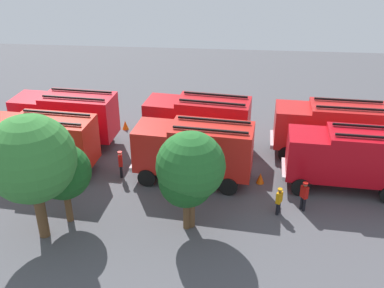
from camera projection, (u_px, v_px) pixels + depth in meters
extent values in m
plane|color=#4C4C51|center=(192.00, 163.00, 29.63)|extent=(55.33, 55.33, 0.00)
cube|color=red|center=(291.00, 125.00, 29.88)|extent=(2.34, 2.63, 2.60)
cube|color=#8C9EAD|center=(276.00, 120.00, 29.88)|extent=(0.21, 2.13, 1.46)
cube|color=red|center=(346.00, 126.00, 29.34)|extent=(4.94, 2.78, 2.90)
cube|color=black|center=(352.00, 108.00, 28.02)|extent=(4.32, 0.38, 0.12)
cube|color=black|center=(348.00, 100.00, 29.22)|extent=(4.32, 0.38, 0.12)
cube|color=silver|center=(272.00, 139.00, 30.57)|extent=(0.34, 2.38, 0.28)
cylinder|color=black|center=(287.00, 154.00, 29.57)|extent=(1.12, 0.41, 1.10)
cylinder|color=black|center=(285.00, 138.00, 31.68)|extent=(1.12, 0.41, 1.10)
cylinder|color=black|center=(364.00, 159.00, 28.91)|extent=(1.12, 0.41, 1.10)
cylinder|color=black|center=(358.00, 143.00, 31.02)|extent=(1.12, 0.41, 1.10)
cube|color=red|center=(163.00, 118.00, 30.96)|extent=(2.49, 2.75, 2.60)
cube|color=#8C9EAD|center=(148.00, 112.00, 31.01)|extent=(0.34, 2.12, 1.46)
cube|color=red|center=(213.00, 120.00, 30.22)|extent=(5.07, 3.08, 2.90)
cube|color=black|center=(212.00, 102.00, 28.90)|extent=(4.30, 0.66, 0.12)
cube|color=black|center=(216.00, 95.00, 30.09)|extent=(4.30, 0.66, 0.12)
cube|color=silver|center=(147.00, 131.00, 31.72)|extent=(0.49, 2.38, 0.28)
cylinder|color=black|center=(156.00, 145.00, 30.67)|extent=(1.13, 0.48, 1.10)
cylinder|color=black|center=(166.00, 130.00, 32.75)|extent=(1.13, 0.48, 1.10)
cylinder|color=black|center=(227.00, 153.00, 29.73)|extent=(1.13, 0.48, 1.10)
cylinder|color=black|center=(232.00, 137.00, 31.81)|extent=(1.13, 0.48, 1.10)
cube|color=red|center=(33.00, 114.00, 31.52)|extent=(2.39, 2.67, 2.60)
cube|color=#8C9EAD|center=(18.00, 109.00, 31.53)|extent=(0.25, 2.12, 1.46)
cube|color=red|center=(80.00, 116.00, 30.92)|extent=(4.98, 2.87, 2.90)
cube|color=black|center=(73.00, 98.00, 29.59)|extent=(4.32, 0.46, 0.12)
cube|color=black|center=(81.00, 91.00, 30.79)|extent=(4.32, 0.46, 0.12)
cube|color=silver|center=(20.00, 128.00, 32.23)|extent=(0.39, 2.38, 0.28)
cylinder|color=black|center=(26.00, 141.00, 31.21)|extent=(1.12, 0.44, 1.10)
cylinder|color=black|center=(42.00, 127.00, 33.31)|extent=(1.12, 0.44, 1.10)
cylinder|color=black|center=(93.00, 147.00, 30.47)|extent=(1.12, 0.44, 1.10)
cylinder|color=black|center=(105.00, 132.00, 32.57)|extent=(1.12, 0.44, 1.10)
cube|color=red|center=(306.00, 154.00, 26.36)|extent=(2.37, 2.65, 2.60)
cube|color=#8C9EAD|center=(288.00, 148.00, 26.37)|extent=(0.23, 2.13, 1.46)
cube|color=red|center=(369.00, 156.00, 25.79)|extent=(4.96, 2.83, 2.90)
cube|color=black|center=(376.00, 137.00, 24.46)|extent=(4.32, 0.42, 0.12)
cube|color=black|center=(371.00, 126.00, 25.67)|extent=(4.32, 0.42, 0.12)
cube|color=silver|center=(283.00, 169.00, 27.06)|extent=(0.37, 2.38, 0.28)
cylinder|color=black|center=(301.00, 187.00, 26.05)|extent=(1.12, 0.43, 1.10)
cylinder|color=black|center=(299.00, 166.00, 28.15)|extent=(1.12, 0.43, 1.10)
cylinder|color=black|center=(381.00, 173.00, 27.45)|extent=(1.12, 0.43, 1.10)
cube|color=red|center=(155.00, 146.00, 27.26)|extent=(2.45, 2.71, 2.60)
cube|color=#8C9EAD|center=(138.00, 140.00, 27.29)|extent=(0.30, 2.12, 1.46)
cube|color=red|center=(212.00, 149.00, 26.58)|extent=(5.03, 2.98, 2.90)
cube|color=black|center=(210.00, 130.00, 25.26)|extent=(4.31, 0.57, 0.12)
cube|color=black|center=(214.00, 120.00, 26.46)|extent=(4.31, 0.57, 0.12)
cube|color=silver|center=(137.00, 160.00, 27.99)|extent=(0.44, 2.38, 0.28)
cylinder|color=black|center=(147.00, 177.00, 26.96)|extent=(1.13, 0.46, 1.10)
cylinder|color=black|center=(157.00, 158.00, 29.05)|extent=(1.13, 0.46, 1.10)
cylinder|color=black|center=(228.00, 186.00, 26.11)|extent=(1.13, 0.46, 1.10)
cylinder|color=black|center=(233.00, 166.00, 28.20)|extent=(1.13, 0.46, 1.10)
cube|color=red|center=(3.00, 138.00, 28.14)|extent=(2.40, 2.67, 2.60)
cube|color=red|center=(55.00, 141.00, 27.53)|extent=(4.99, 2.89, 2.90)
cube|color=black|center=(46.00, 122.00, 26.20)|extent=(4.32, 0.48, 0.12)
cube|color=black|center=(56.00, 113.00, 27.40)|extent=(4.32, 0.48, 0.12)
cylinder|color=black|center=(14.00, 151.00, 29.93)|extent=(1.13, 0.44, 1.10)
cylinder|color=black|center=(69.00, 176.00, 27.07)|extent=(1.13, 0.44, 1.10)
cylinder|color=black|center=(84.00, 157.00, 29.17)|extent=(1.13, 0.44, 1.10)
cylinder|color=black|center=(304.00, 205.00, 24.71)|extent=(0.16, 0.16, 0.82)
cylinder|color=black|center=(302.00, 203.00, 24.87)|extent=(0.16, 0.16, 0.82)
cube|color=#B7140F|center=(304.00, 192.00, 24.44)|extent=(0.43, 0.48, 0.72)
sphere|color=brown|center=(305.00, 185.00, 24.22)|extent=(0.23, 0.23, 0.23)
cylinder|color=#B7140F|center=(306.00, 183.00, 24.17)|extent=(0.29, 0.29, 0.07)
cylinder|color=black|center=(277.00, 209.00, 24.42)|extent=(0.16, 0.16, 0.75)
cylinder|color=black|center=(279.00, 207.00, 24.57)|extent=(0.16, 0.16, 0.75)
cube|color=orange|center=(279.00, 197.00, 24.17)|extent=(0.41, 0.48, 0.65)
sphere|color=brown|center=(280.00, 191.00, 23.97)|extent=(0.21, 0.21, 0.21)
cylinder|color=orange|center=(280.00, 189.00, 23.94)|extent=(0.26, 0.26, 0.06)
cylinder|color=black|center=(121.00, 172.00, 27.82)|extent=(0.16, 0.16, 0.81)
cylinder|color=black|center=(121.00, 170.00, 28.01)|extent=(0.16, 0.16, 0.81)
cube|color=#B7140F|center=(120.00, 160.00, 27.56)|extent=(0.32, 0.46, 0.71)
sphere|color=beige|center=(120.00, 154.00, 27.35)|extent=(0.23, 0.23, 0.23)
cylinder|color=#B7140F|center=(120.00, 152.00, 27.30)|extent=(0.29, 0.29, 0.07)
cylinder|color=brown|center=(191.00, 209.00, 23.23)|extent=(0.43, 0.43, 2.17)
sphere|color=#236628|center=(191.00, 166.00, 22.05)|extent=(3.47, 3.47, 3.47)
cylinder|color=brown|center=(186.00, 214.00, 23.18)|extent=(0.35, 0.35, 1.75)
sphere|color=#19511E|center=(186.00, 180.00, 22.23)|extent=(2.80, 2.80, 2.80)
cylinder|color=brown|center=(68.00, 206.00, 23.73)|extent=(0.36, 0.36, 1.79)
sphere|color=#19511E|center=(63.00, 172.00, 22.76)|extent=(2.87, 2.87, 2.87)
cylinder|color=brown|center=(41.00, 214.00, 22.41)|extent=(0.53, 0.53, 2.67)
sphere|color=#337A33|center=(31.00, 159.00, 20.96)|extent=(4.27, 4.27, 4.27)
cone|color=#F2600C|center=(340.00, 132.00, 33.02)|extent=(0.44, 0.44, 0.62)
cone|color=#F2600C|center=(260.00, 178.00, 27.30)|extent=(0.48, 0.48, 0.68)
cone|color=#F2600C|center=(125.00, 125.00, 34.05)|extent=(0.49, 0.49, 0.69)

